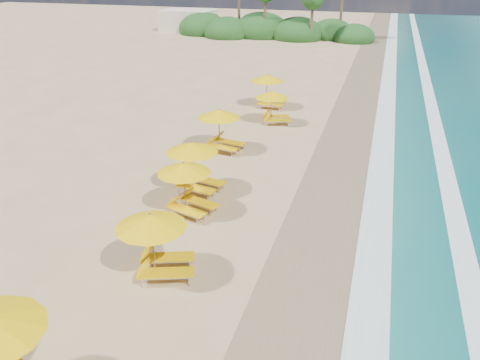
{
  "coord_description": "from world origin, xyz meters",
  "views": [
    {
      "loc": [
        5.09,
        -16.88,
        9.41
      ],
      "look_at": [
        0.0,
        0.0,
        1.2
      ],
      "focal_mm": 35.92,
      "sensor_mm": 36.0,
      "label": 1
    }
  ],
  "objects": [
    {
      "name": "station_5",
      "position": [
        -2.75,
        5.83,
        1.28
      ],
      "size": [
        2.76,
        2.64,
        2.29
      ],
      "rotation": [
        0.0,
        0.0,
        -0.19
      ],
      "color": "olive",
      "rests_on": "ground"
    },
    {
      "name": "station_2",
      "position": [
        -1.12,
        -5.27,
        1.29
      ],
      "size": [
        2.95,
        2.89,
        2.29
      ],
      "rotation": [
        0.0,
        0.0,
        0.35
      ],
      "color": "olive",
      "rests_on": "ground"
    },
    {
      "name": "surf_foam",
      "position": [
        6.7,
        0.0,
        0.03
      ],
      "size": [
        4.0,
        160.0,
        0.01
      ],
      "color": "white",
      "rests_on": "ground"
    },
    {
      "name": "ground",
      "position": [
        0.0,
        0.0,
        0.0
      ],
      "size": [
        160.0,
        160.0,
        0.0
      ],
      "primitive_type": "plane",
      "color": "tan",
      "rests_on": "ground"
    },
    {
      "name": "beach_building",
      "position": [
        -22.0,
        48.0,
        1.4
      ],
      "size": [
        7.0,
        5.0,
        2.8
      ],
      "primitive_type": "cube",
      "color": "beige",
      "rests_on": "ground"
    },
    {
      "name": "treeline",
      "position": [
        -9.94,
        45.51,
        1.0
      ],
      "size": [
        25.8,
        8.8,
        9.74
      ],
      "color": "#163D14",
      "rests_on": "ground"
    },
    {
      "name": "station_4",
      "position": [
        -2.25,
        0.86,
        1.3
      ],
      "size": [
        2.79,
        2.67,
        2.32
      ],
      "rotation": [
        0.0,
        0.0,
        -0.19
      ],
      "color": "olive",
      "rests_on": "ground"
    },
    {
      "name": "station_6",
      "position": [
        -1.16,
        11.09,
        1.18
      ],
      "size": [
        2.68,
        2.62,
        2.1
      ],
      "rotation": [
        0.0,
        0.0,
        0.33
      ],
      "color": "olive",
      "rests_on": "ground"
    },
    {
      "name": "wet_sand",
      "position": [
        4.0,
        0.0,
        0.01
      ],
      "size": [
        4.0,
        160.0,
        0.01
      ],
      "primitive_type": "cube",
      "color": "#897852",
      "rests_on": "ground"
    },
    {
      "name": "station_3",
      "position": [
        -1.82,
        -1.08,
        1.23
      ],
      "size": [
        2.76,
        2.69,
        2.2
      ],
      "rotation": [
        0.0,
        0.0,
        -0.29
      ],
      "color": "olive",
      "rests_on": "ground"
    },
    {
      "name": "station_7",
      "position": [
        -2.27,
        14.46,
        1.3
      ],
      "size": [
        2.56,
        2.38,
        2.31
      ],
      "rotation": [
        0.0,
        0.0,
        -0.05
      ],
      "color": "olive",
      "rests_on": "ground"
    }
  ]
}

